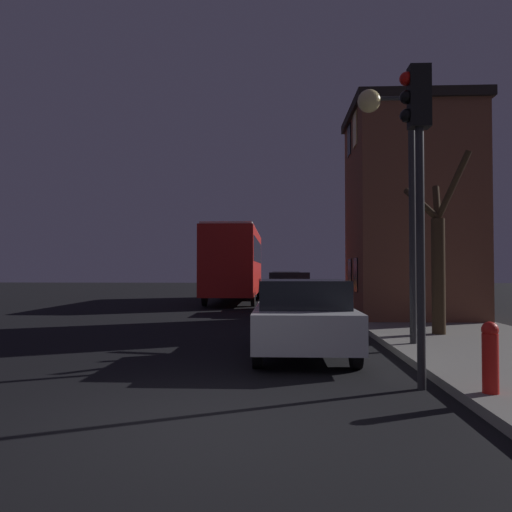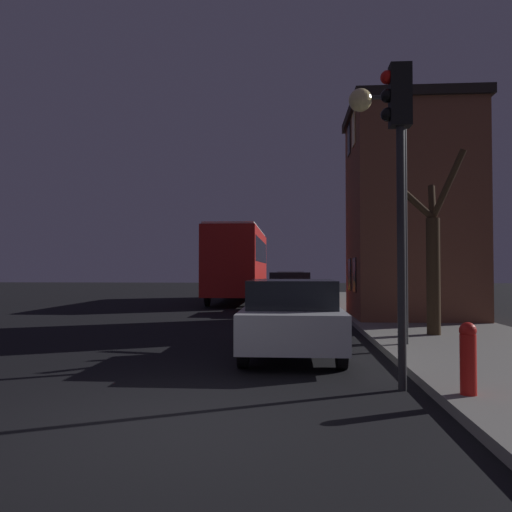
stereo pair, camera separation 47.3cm
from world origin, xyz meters
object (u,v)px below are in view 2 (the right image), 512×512
Objects in this scene: car_near_lane at (292,316)px; bus at (239,259)px; streetlamp at (381,153)px; fire_hydrant at (468,356)px; car_mid_lane at (290,291)px; traffic_light at (398,157)px; car_far_lane at (290,285)px; bare_tree at (432,252)px.

bus is at bearing 99.65° from car_near_lane.
streetlamp is at bearing -73.32° from bus.
car_near_lane is 4.57× the size of fire_hydrant.
car_near_lane is at bearing -80.35° from bus.
car_mid_lane is (-1.96, 9.41, -3.38)m from streetlamp.
streetlamp is at bearing -78.23° from car_mid_lane.
bus is (-4.32, 19.17, -1.05)m from traffic_light.
traffic_light is at bearing 131.76° from fire_hydrant.
traffic_light is 1.05× the size of car_far_lane.
traffic_light reaches higher than car_far_lane.
traffic_light is 19.68m from bus.
traffic_light is (-0.37, -3.52, -0.88)m from streetlamp.
car_mid_lane reaches higher than car_far_lane.
car_near_lane is (-3.40, -2.42, -1.35)m from bare_tree.
bus is 2.30× the size of car_mid_lane.
fire_hydrant is (0.68, -0.76, -2.71)m from traffic_light.
car_mid_lane reaches higher than car_near_lane.
traffic_light is at bearing -86.00° from car_far_lane.
streetlamp is at bearing -132.60° from bare_tree.
bare_tree reaches higher than car_near_lane.
bus is 2.41× the size of car_near_lane.
bare_tree reaches higher than car_mid_lane.
fire_hydrant is (2.20, -3.50, -0.17)m from car_near_lane.
streetlamp is at bearing 94.05° from fire_hydrant.
bus is 6.96m from car_mid_lane.
car_far_lane reaches higher than fire_hydrant.
traffic_light is at bearing -96.07° from streetlamp.
bus is at bearing -128.99° from car_far_lane.
traffic_light reaches higher than bus.
traffic_light reaches higher than car_near_lane.
traffic_light reaches higher than bare_tree.
fire_hydrant is (0.30, -4.28, -3.59)m from streetlamp.
car_far_lane is at bearing 89.95° from car_mid_lane.
car_near_lane is at bearing -157.64° from streetlamp.
fire_hydrant is at bearing -75.94° from bus.
bus is at bearing 113.62° from car_mid_lane.
car_near_lane is at bearing 119.03° from traffic_light.
car_mid_lane is 4.78× the size of fire_hydrant.
traffic_light is 22.74m from car_far_lane.
car_mid_lane is at bearing 90.37° from car_near_lane.
bare_tree is 0.44× the size of bus.
car_near_lane is (2.79, -16.43, -1.48)m from bus.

